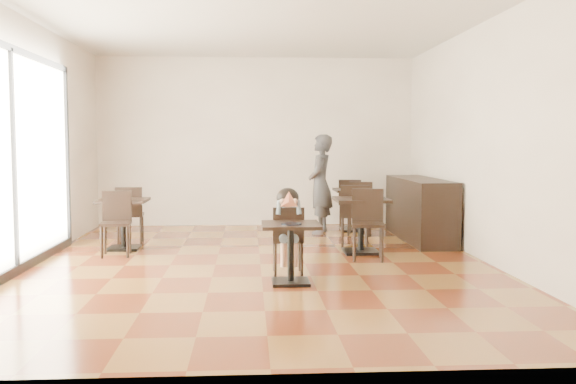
{
  "coord_description": "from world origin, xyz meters",
  "views": [
    {
      "loc": [
        -0.15,
        -8.3,
        1.59
      ],
      "look_at": [
        0.32,
        -0.68,
        1.0
      ],
      "focal_mm": 40.0,
      "sensor_mm": 36.0,
      "label": 1
    }
  ],
  "objects": [
    {
      "name": "adult_patron",
      "position": [
        1.1,
        2.78,
        0.86
      ],
      "size": [
        0.56,
        0.71,
        1.73
      ],
      "primitive_type": "imported",
      "rotation": [
        0.0,
        0.0,
        -1.82
      ],
      "color": "#3C3D41",
      "rests_on": "floor"
    },
    {
      "name": "child_chair",
      "position": [
        0.32,
        -0.63,
        0.41
      ],
      "size": [
        0.37,
        0.37,
        0.82
      ],
      "primitive_type": null,
      "rotation": [
        0.0,
        0.0,
        3.14
      ],
      "color": "black",
      "rests_on": "floor"
    },
    {
      "name": "cafe_table_mid",
      "position": [
        1.46,
        0.76,
        0.4
      ],
      "size": [
        0.85,
        0.85,
        0.79
      ],
      "primitive_type": null,
      "rotation": [
        0.0,
        0.0,
        -0.15
      ],
      "color": "black",
      "rests_on": "floor"
    },
    {
      "name": "wall_back",
      "position": [
        0.0,
        4.0,
        1.6
      ],
      "size": [
        6.0,
        0.01,
        3.2
      ],
      "primitive_type": "cube",
      "color": "white",
      "rests_on": "floor"
    },
    {
      "name": "wall_left",
      "position": [
        -3.0,
        0.0,
        1.6
      ],
      "size": [
        0.01,
        8.0,
        3.2
      ],
      "primitive_type": "cube",
      "color": "white",
      "rests_on": "floor"
    },
    {
      "name": "wall_front",
      "position": [
        0.0,
        -4.0,
        1.6
      ],
      "size": [
        6.0,
        0.01,
        3.2
      ],
      "primitive_type": "cube",
      "color": "white",
      "rests_on": "floor"
    },
    {
      "name": "chair_back_b",
      "position": [
        1.75,
        2.53,
        0.45
      ],
      "size": [
        0.5,
        0.5,
        0.91
      ],
      "primitive_type": null,
      "rotation": [
        0.0,
        0.0,
        -0.25
      ],
      "color": "black",
      "rests_on": "floor"
    },
    {
      "name": "child_table",
      "position": [
        0.32,
        -1.18,
        0.34
      ],
      "size": [
        0.65,
        0.65,
        0.69
      ],
      "primitive_type": null,
      "color": "black",
      "rests_on": "floor"
    },
    {
      "name": "pizza_slice",
      "position": [
        0.32,
        -0.82,
        0.9
      ],
      "size": [
        0.24,
        0.19,
        0.06
      ],
      "primitive_type": null,
      "color": "tan",
      "rests_on": "child"
    },
    {
      "name": "plate",
      "position": [
        0.32,
        -1.28,
        0.69
      ],
      "size": [
        0.23,
        0.23,
        0.01
      ],
      "primitive_type": "cylinder",
      "color": "black",
      "rests_on": "child_table"
    },
    {
      "name": "child",
      "position": [
        0.32,
        -0.63,
        0.52
      ],
      "size": [
        0.37,
        0.52,
        1.04
      ],
      "primitive_type": null,
      "color": "slate",
      "rests_on": "child_chair"
    },
    {
      "name": "chair_mid_b",
      "position": [
        1.46,
        0.21,
        0.48
      ],
      "size": [
        0.49,
        0.49,
        0.96
      ],
      "primitive_type": null,
      "rotation": [
        0.0,
        0.0,
        -0.15
      ],
      "color": "black",
      "rests_on": "floor"
    },
    {
      "name": "chair_back_a",
      "position": [
        1.75,
        3.5,
        0.45
      ],
      "size": [
        0.5,
        0.5,
        0.91
      ],
      "primitive_type": null,
      "rotation": [
        0.0,
        0.0,
        2.89
      ],
      "color": "black",
      "rests_on": "floor"
    },
    {
      "name": "cafe_table_left",
      "position": [
        -2.01,
        1.29,
        0.38
      ],
      "size": [
        0.77,
        0.77,
        0.75
      ],
      "primitive_type": null,
      "rotation": [
        0.0,
        0.0,
        0.09
      ],
      "color": "black",
      "rests_on": "floor"
    },
    {
      "name": "ceiling",
      "position": [
        0.0,
        0.0,
        3.2
      ],
      "size": [
        6.0,
        8.0,
        0.01
      ],
      "primitive_type": "cube",
      "color": "silver",
      "rests_on": "floor"
    },
    {
      "name": "floor",
      "position": [
        0.0,
        0.0,
        0.0
      ],
      "size": [
        6.0,
        8.0,
        0.01
      ],
      "primitive_type": "cube",
      "color": "brown",
      "rests_on": "ground"
    },
    {
      "name": "cafe_table_back",
      "position": [
        1.75,
        3.08,
        0.38
      ],
      "size": [
        0.87,
        0.87,
        0.75
      ],
      "primitive_type": null,
      "rotation": [
        0.0,
        0.0,
        -0.25
      ],
      "color": "black",
      "rests_on": "floor"
    },
    {
      "name": "chair_left_a",
      "position": [
        -2.01,
        1.84,
        0.45
      ],
      "size": [
        0.44,
        0.44,
        0.9
      ],
      "primitive_type": null,
      "rotation": [
        0.0,
        0.0,
        3.23
      ],
      "color": "black",
      "rests_on": "floor"
    },
    {
      "name": "storefront_window",
      "position": [
        -2.97,
        -0.5,
        1.4
      ],
      "size": [
        0.04,
        4.5,
        2.6
      ],
      "primitive_type": "cube",
      "color": "white",
      "rests_on": "floor"
    },
    {
      "name": "wall_right",
      "position": [
        3.0,
        0.0,
        1.6
      ],
      "size": [
        0.01,
        8.0,
        3.2
      ],
      "primitive_type": "cube",
      "color": "white",
      "rests_on": "floor"
    },
    {
      "name": "chair_mid_a",
      "position": [
        1.46,
        1.31,
        0.48
      ],
      "size": [
        0.49,
        0.49,
        0.96
      ],
      "primitive_type": null,
      "rotation": [
        0.0,
        0.0,
        3.0
      ],
      "color": "black",
      "rests_on": "floor"
    },
    {
      "name": "service_counter",
      "position": [
        2.65,
        2.0,
        0.5
      ],
      "size": [
        0.6,
        2.4,
        1.0
      ],
      "primitive_type": "cube",
      "color": "black",
      "rests_on": "floor"
    },
    {
      "name": "chair_left_b",
      "position": [
        -2.01,
        0.74,
        0.45
      ],
      "size": [
        0.44,
        0.44,
        0.9
      ],
      "primitive_type": null,
      "rotation": [
        0.0,
        0.0,
        0.09
      ],
      "color": "black",
      "rests_on": "floor"
    }
  ]
}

